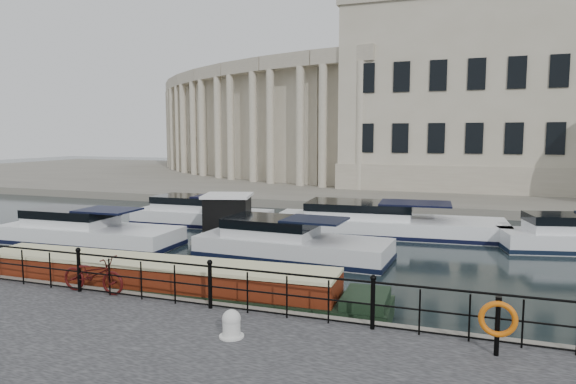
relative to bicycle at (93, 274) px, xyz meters
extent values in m
plane|color=black|center=(3.56, 2.20, -1.06)|extent=(160.00, 160.00, 0.00)
cube|color=#6B665B|center=(3.56, 41.20, -0.78)|extent=(120.00, 42.00, 0.55)
cylinder|color=black|center=(-0.44, -0.05, 0.04)|extent=(0.10, 0.10, 1.10)
sphere|color=black|center=(-0.44, -0.05, 0.64)|extent=(0.14, 0.14, 0.14)
cylinder|color=black|center=(3.56, -0.05, 0.04)|extent=(0.10, 0.10, 1.10)
sphere|color=black|center=(3.56, -0.05, 0.64)|extent=(0.14, 0.14, 0.14)
cylinder|color=black|center=(7.56, -0.05, 0.04)|extent=(0.10, 0.10, 1.10)
sphere|color=black|center=(7.56, -0.05, 0.64)|extent=(0.14, 0.14, 0.14)
cylinder|color=black|center=(3.56, -0.05, 0.54)|extent=(24.00, 0.05, 0.05)
cylinder|color=black|center=(3.56, -0.05, 0.04)|extent=(24.00, 0.04, 0.04)
cylinder|color=black|center=(3.56, -0.05, -0.43)|extent=(24.00, 0.04, 0.04)
cube|color=#ADA38C|center=(9.56, 35.20, 6.49)|extent=(20.00, 14.00, 14.00)
cube|color=#9E937F|center=(9.56, 35.20, 13.89)|extent=(20.40, 14.40, 0.80)
cube|color=#9E937F|center=(9.56, 35.20, 0.49)|extent=(20.30, 14.30, 2.00)
cube|color=#ADA38C|center=(0.24, 31.23, 4.99)|extent=(5.73, 4.06, 11.00)
cube|color=#9E937F|center=(-0.20, 29.27, 9.89)|extent=(5.62, 2.73, 1.20)
cylinder|color=#ADA38C|center=(1.28, 28.36, 4.39)|extent=(0.70, 0.70, 9.80)
cylinder|color=#ADA38C|center=(-1.92, 29.07, 4.39)|extent=(0.70, 0.70, 9.80)
cube|color=#ADA38C|center=(-4.72, 32.64, 4.99)|extent=(5.90, 4.56, 11.00)
cube|color=#9E937F|center=(-5.39, 30.76, 9.89)|extent=(5.62, 3.30, 1.20)
cylinder|color=#ADA38C|center=(-4.03, 29.67, 4.39)|extent=(0.70, 0.70, 9.80)
cylinder|color=#ADA38C|center=(-7.12, 30.77, 4.39)|extent=(0.70, 0.70, 9.80)
cube|color=#ADA38C|center=(-9.47, 34.65, 4.99)|extent=(5.99, 4.99, 11.00)
cube|color=#9E937F|center=(-10.36, 32.85, 9.89)|extent=(5.55, 3.83, 1.20)
cylinder|color=#ADA38C|center=(-9.14, 31.61, 4.39)|extent=(0.70, 0.70, 9.80)
cylinder|color=#ADA38C|center=(-12.08, 33.07, 4.39)|extent=(0.70, 0.70, 9.80)
cube|color=#ADA38C|center=(-13.95, 37.20, 4.99)|extent=(5.99, 5.36, 11.00)
cube|color=#9E937F|center=(-15.05, 35.53, 9.89)|extent=(5.40, 4.29, 1.20)
cylinder|color=#ADA38C|center=(-13.98, 34.15, 4.39)|extent=(0.70, 0.70, 9.80)
cylinder|color=#ADA38C|center=(-16.73, 35.95, 4.39)|extent=(0.70, 0.70, 9.80)
cube|color=#ADA38C|center=(-18.09, 40.28, 4.99)|extent=(5.91, 5.64, 11.00)
cube|color=#9E937F|center=(-19.38, 38.74, 9.89)|extent=(5.16, 4.70, 1.20)
cylinder|color=#ADA38C|center=(-18.49, 37.25, 4.39)|extent=(0.70, 0.70, 9.80)
cylinder|color=#ADA38C|center=(-21.00, 39.36, 4.39)|extent=(0.70, 0.70, 9.80)
cube|color=#ADA38C|center=(-21.83, 43.82, 4.99)|extent=(5.74, 5.85, 11.00)
cube|color=#9E937F|center=(-23.29, 42.46, 9.89)|extent=(4.86, 5.04, 1.20)
cylinder|color=#ADA38C|center=(-22.59, 40.87, 4.39)|extent=(0.70, 0.70, 9.80)
cylinder|color=#ADA38C|center=(-24.83, 43.27, 4.39)|extent=(0.70, 0.70, 9.80)
cube|color=#ADA38C|center=(-25.12, 47.79, 4.99)|extent=(5.49, 5.97, 11.00)
cube|color=#9E937F|center=(-26.74, 46.61, 9.89)|extent=(4.48, 5.30, 1.20)
cylinder|color=#ADA38C|center=(-26.23, 44.95, 4.39)|extent=(0.70, 0.70, 9.80)
cylinder|color=#ADA38C|center=(-28.17, 47.60, 4.39)|extent=(0.70, 0.70, 9.80)
cube|color=#ADA38C|center=(-27.92, 52.13, 4.99)|extent=(5.16, 6.00, 11.00)
cube|color=#9E937F|center=(-29.66, 51.15, 9.89)|extent=(4.04, 5.49, 1.20)
cylinder|color=#ADA38C|center=(-29.35, 49.44, 4.39)|extent=(0.70, 0.70, 9.80)
cylinder|color=#ADA38C|center=(-30.96, 52.30, 4.39)|extent=(0.70, 0.70, 9.80)
cube|color=#ADA38C|center=(-30.17, 56.77, 4.99)|extent=(4.76, 5.95, 11.00)
cube|color=#9E937F|center=(-32.02, 56.00, 9.89)|extent=(3.54, 5.60, 1.20)
cylinder|color=#ADA38C|center=(-31.92, 54.27, 4.39)|extent=(0.70, 0.70, 9.80)
cylinder|color=#ADA38C|center=(-33.17, 57.30, 4.39)|extent=(0.70, 0.70, 9.80)
imported|color=#400C0B|center=(0.00, 0.00, 0.00)|extent=(1.93, 0.69, 1.01)
cylinder|color=silver|center=(4.86, -1.51, -0.31)|extent=(0.38, 0.38, 0.40)
sphere|color=silver|center=(4.86, -1.51, -0.11)|extent=(0.40, 0.40, 0.40)
cylinder|color=silver|center=(4.86, -1.51, -0.49)|extent=(0.53, 0.53, 0.04)
cylinder|color=black|center=(10.07, -0.60, 0.06)|extent=(0.09, 0.09, 1.13)
cube|color=black|center=(10.07, -0.60, 0.62)|extent=(0.11, 0.11, 0.08)
torus|color=#D85F0B|center=(10.07, -0.68, 0.25)|extent=(0.72, 0.11, 0.72)
cube|color=black|center=(0.88, 1.42, -0.96)|extent=(13.76, 2.43, 0.82)
cube|color=#5D1E0D|center=(0.88, 1.42, -0.31)|extent=(11.01, 2.04, 0.64)
cube|color=beige|center=(0.88, 1.42, 0.09)|extent=(11.01, 2.09, 0.09)
cube|color=#6B665B|center=(-0.91, 9.90, -1.01)|extent=(3.45, 3.12, 0.24)
cube|color=black|center=(-0.91, 9.90, 0.04)|extent=(2.39, 2.39, 1.73)
cube|color=white|center=(-0.91, 9.90, 0.99)|extent=(2.63, 2.63, 0.12)
cube|color=white|center=(-6.26, 7.09, -0.86)|extent=(8.19, 2.91, 1.20)
cube|color=black|center=(-6.26, 7.09, -0.94)|extent=(8.27, 2.94, 0.18)
cube|color=white|center=(-7.23, 7.06, -0.01)|extent=(3.72, 2.30, 0.90)
cube|color=black|center=(-5.29, 7.11, 0.49)|extent=(2.49, 1.94, 0.08)
cube|color=silver|center=(2.99, 7.75, -0.86)|extent=(7.68, 3.05, 1.20)
cube|color=black|center=(2.99, 7.75, -0.94)|extent=(7.76, 3.08, 0.18)
cube|color=silver|center=(2.08, 7.79, -0.01)|extent=(3.50, 2.38, 0.90)
cube|color=black|center=(3.89, 7.71, 0.49)|extent=(2.35, 2.00, 0.08)
cube|color=white|center=(-4.05, 13.13, -0.86)|extent=(7.32, 2.84, 1.20)
cube|color=black|center=(-4.05, 13.13, -0.94)|extent=(7.39, 2.87, 0.18)
cube|color=white|center=(-4.92, 13.12, -0.01)|extent=(3.31, 2.27, 0.90)
cube|color=black|center=(-3.18, 13.15, 0.49)|extent=(2.22, 1.92, 0.08)
cube|color=white|center=(5.71, 13.81, -0.86)|extent=(11.19, 4.07, 1.20)
cube|color=black|center=(5.71, 13.81, -0.94)|extent=(11.30, 4.11, 0.18)
cube|color=white|center=(4.39, 13.72, -0.01)|extent=(5.12, 3.04, 0.90)
cube|color=black|center=(7.02, 13.91, 0.49)|extent=(3.45, 2.53, 0.08)
cube|color=white|center=(13.25, 12.69, -0.01)|extent=(3.30, 2.43, 0.90)
camera|label=1|loc=(9.50, -10.90, 3.74)|focal=32.00mm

